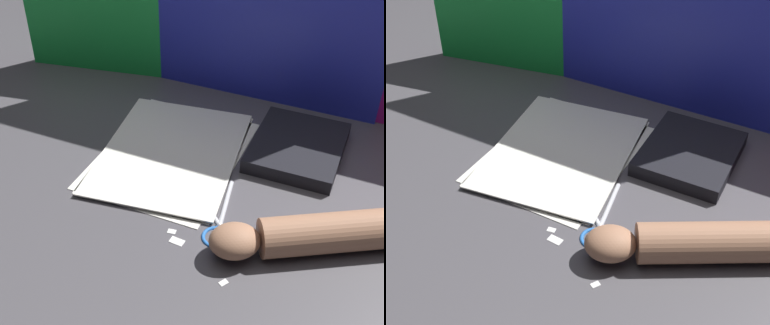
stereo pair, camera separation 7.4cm
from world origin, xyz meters
TOP-DOWN VIEW (x-y plane):
  - ground_plane at (0.00, 0.00)m, footprint 6.00×6.00m
  - backdrop_panel_left at (-0.31, 0.38)m, footprint 0.58×0.10m
  - paper_stack at (-0.11, 0.10)m, footprint 0.30×0.37m
  - book_closed at (0.13, 0.19)m, footprint 0.18×0.22m
  - scissors at (0.05, -0.06)m, footprint 0.14×0.17m
  - hand_forearm at (0.22, -0.05)m, footprint 0.33×0.22m
  - paper_scrap_near at (-0.00, -0.12)m, footprint 0.03×0.02m
  - paper_scrap_mid at (-0.02, -0.11)m, footprint 0.02×0.01m
  - paper_scrap_far at (0.10, -0.18)m, footprint 0.02×0.02m

SIDE VIEW (x-z plane):
  - ground_plane at x=0.00m, z-range 0.00..0.00m
  - paper_scrap_mid at x=-0.02m, z-range 0.00..0.00m
  - paper_scrap_far at x=0.10m, z-range 0.00..0.00m
  - paper_scrap_near at x=0.00m, z-range 0.00..0.00m
  - paper_stack at x=-0.11m, z-range 0.00..0.01m
  - scissors at x=0.05m, z-range 0.00..0.01m
  - book_closed at x=0.13m, z-range 0.00..0.03m
  - hand_forearm at x=0.22m, z-range 0.00..0.07m
  - backdrop_panel_left at x=-0.31m, z-range 0.00..0.36m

